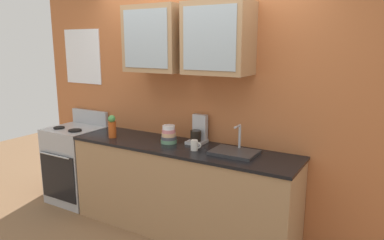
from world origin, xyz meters
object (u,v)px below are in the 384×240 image
Objects in this scene: vase at (112,127)px; cup_near_sink at (195,145)px; stove_range at (77,164)px; sink_faucet at (234,152)px; bowl_stack at (169,135)px; coffee_maker at (198,133)px.

cup_near_sink is (1.01, 0.04, -0.07)m from vase.
stove_range is 4.46× the size of vase.
vase reaches higher than stove_range.
bowl_stack is at bearing 179.24° from sink_faucet.
stove_range is 2.15m from sink_faucet.
sink_faucet is at bearing 12.94° from cup_near_sink.
bowl_stack is (1.36, 0.04, 0.54)m from stove_range.
cup_near_sink is (0.36, -0.10, -0.03)m from bowl_stack.
bowl_stack is 0.30m from coffee_maker.
bowl_stack reaches higher than stove_range.
sink_faucet is 1.45× the size of coffee_maker.
bowl_stack is 0.66m from vase.
coffee_maker is (1.62, 0.20, 0.56)m from stove_range.
bowl_stack is at bearing 1.60° from stove_range.
sink_faucet is at bearing -19.18° from coffee_maker.
bowl_stack is at bearing -148.79° from coffee_maker.
vase is 2.29× the size of cup_near_sink.
cup_near_sink is at bearing 2.24° from vase.
vase is (-0.65, -0.14, 0.04)m from bowl_stack.
coffee_maker reaches higher than sink_faucet.
sink_faucet reaches higher than cup_near_sink.
stove_range is at bearing 172.21° from vase.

